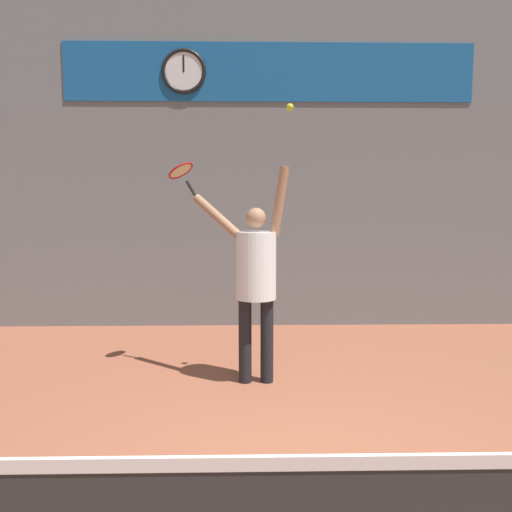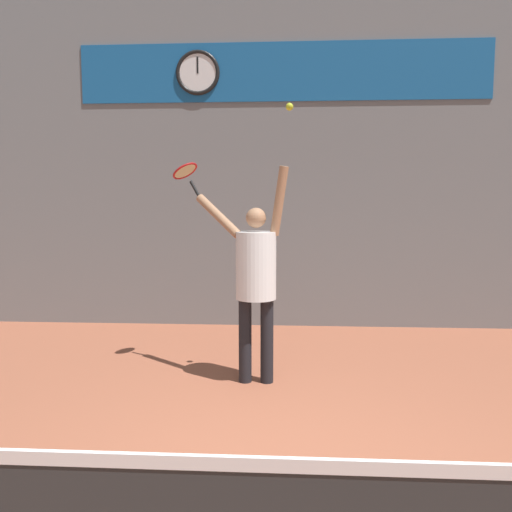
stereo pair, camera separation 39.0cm
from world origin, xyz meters
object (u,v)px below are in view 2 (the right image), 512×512
scoreboard_clock (198,73)px  tennis_racket (186,173)px  tennis_ball (289,107)px  tennis_player (255,273)px

scoreboard_clock → tennis_racket: (0.19, -1.90, -1.52)m
scoreboard_clock → tennis_ball: 2.89m
tennis_player → tennis_racket: bearing=150.5°
tennis_player → tennis_racket: (-0.77, 0.43, 1.02)m
scoreboard_clock → tennis_racket: bearing=-84.3°
scoreboard_clock → tennis_racket: scoreboard_clock is taller
scoreboard_clock → tennis_player: size_ratio=0.29×
scoreboard_clock → tennis_player: bearing=-67.7°
tennis_racket → tennis_ball: bearing=-24.9°
tennis_player → scoreboard_clock: bearing=112.3°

